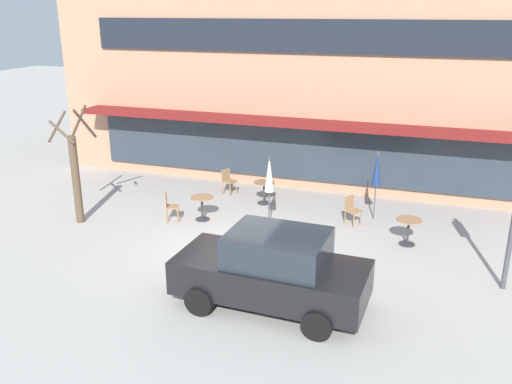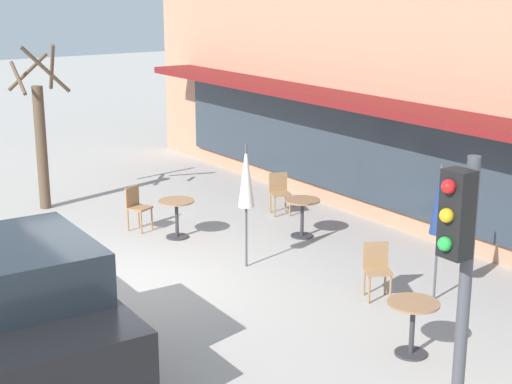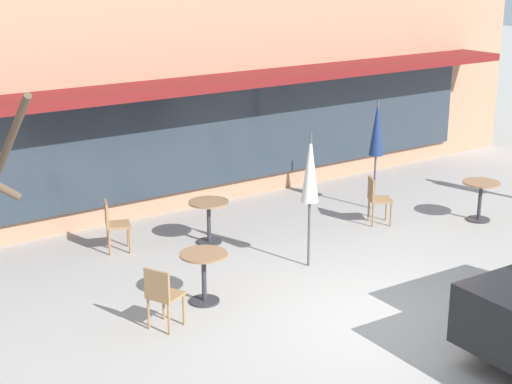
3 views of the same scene
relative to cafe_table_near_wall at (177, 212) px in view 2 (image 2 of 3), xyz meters
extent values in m
plane|color=#ADA8A0|center=(1.82, -2.04, -0.52)|extent=(80.00, 80.00, 0.00)
cube|color=maroon|center=(1.82, 3.41, 2.03)|extent=(16.17, 1.10, 0.16)
cube|color=#2D3842|center=(1.82, 3.90, 0.83)|extent=(15.22, 0.10, 1.90)
cylinder|color=#333338|center=(0.00, 0.00, -0.50)|extent=(0.44, 0.44, 0.03)
cylinder|color=#333338|center=(0.00, 0.00, -0.14)|extent=(0.07, 0.07, 0.70)
cylinder|color=#99704C|center=(0.00, 0.00, 0.23)|extent=(0.70, 0.70, 0.03)
cylinder|color=#333338|center=(6.19, 0.14, -0.50)|extent=(0.44, 0.44, 0.03)
cylinder|color=#333338|center=(6.19, 0.14, -0.14)|extent=(0.07, 0.07, 0.70)
cylinder|color=#99704C|center=(6.19, 0.14, 0.23)|extent=(0.70, 0.70, 0.03)
cylinder|color=#333338|center=(1.35, 2.05, -0.50)|extent=(0.44, 0.44, 0.03)
cylinder|color=#333338|center=(1.35, 2.05, -0.14)|extent=(0.07, 0.07, 0.70)
cylinder|color=#99704C|center=(1.35, 2.05, 0.23)|extent=(0.70, 0.70, 0.03)
cylinder|color=#4C4C51|center=(5.05, 1.82, 0.58)|extent=(0.04, 0.04, 2.20)
cone|color=navy|center=(5.05, 1.82, 1.13)|extent=(0.28, 0.28, 1.10)
cylinder|color=#4C4C51|center=(2.11, 0.22, 0.58)|extent=(0.04, 0.04, 2.20)
cone|color=silver|center=(2.11, 0.22, 1.13)|extent=(0.28, 0.28, 1.10)
cylinder|color=#9E754C|center=(-0.76, -0.16, -0.29)|extent=(0.04, 0.04, 0.45)
cylinder|color=#9E754C|center=(-0.61, -0.47, -0.29)|extent=(0.04, 0.04, 0.45)
cylinder|color=#9E754C|center=(-1.06, -0.30, -0.29)|extent=(0.04, 0.04, 0.45)
cylinder|color=#9E754C|center=(-0.92, -0.61, -0.29)|extent=(0.04, 0.04, 0.45)
cube|color=#9E754C|center=(-0.84, -0.39, -0.05)|extent=(0.53, 0.53, 0.04)
cube|color=#9E754C|center=(-1.00, -0.46, 0.17)|extent=(0.20, 0.38, 0.40)
cylinder|color=#9E754C|center=(0.10, 2.70, -0.29)|extent=(0.04, 0.04, 0.45)
cylinder|color=#9E754C|center=(-0.02, 2.38, -0.29)|extent=(0.04, 0.04, 0.45)
cylinder|color=#9E754C|center=(-0.22, 2.82, -0.29)|extent=(0.04, 0.04, 0.45)
cylinder|color=#9E754C|center=(-0.34, 2.50, -0.29)|extent=(0.04, 0.04, 0.45)
cube|color=#9E754C|center=(-0.12, 2.60, -0.05)|extent=(0.51, 0.51, 0.04)
cube|color=#9E754C|center=(-0.29, 2.66, 0.17)|extent=(0.18, 0.39, 0.40)
cylinder|color=#9E754C|center=(4.75, 1.16, -0.29)|extent=(0.04, 0.04, 0.45)
cylinder|color=#9E754C|center=(4.58, 0.86, -0.29)|extent=(0.04, 0.04, 0.45)
cylinder|color=#9E754C|center=(4.45, 1.32, -0.29)|extent=(0.04, 0.04, 0.45)
cylinder|color=#9E754C|center=(4.29, 1.03, -0.29)|extent=(0.04, 0.04, 0.45)
cube|color=#9E754C|center=(4.52, 1.09, -0.05)|extent=(0.55, 0.55, 0.04)
cube|color=#9E754C|center=(4.36, 1.18, 0.17)|extent=(0.23, 0.37, 0.40)
cube|color=black|center=(3.57, -4.22, 0.18)|extent=(4.26, 1.94, 0.76)
cube|color=#232B33|center=(3.72, -4.22, 0.90)|extent=(2.15, 1.67, 0.68)
cylinder|color=black|center=(2.30, -3.27, -0.20)|extent=(0.65, 0.24, 0.64)
cylinder|color=black|center=(4.90, -3.37, -0.20)|extent=(0.65, 0.24, 0.64)
cylinder|color=brown|center=(-3.51, -1.39, 0.84)|extent=(0.24, 0.24, 2.71)
cylinder|color=brown|center=(-3.01, -1.35, 2.59)|extent=(0.16, 1.06, 1.04)
cylinder|color=brown|center=(-3.44, -1.05, 2.59)|extent=(0.75, 0.23, 1.02)
cylinder|color=brown|center=(-3.96, -1.41, 2.46)|extent=(0.13, 0.95, 0.79)
cylinder|color=brown|center=(-3.51, -1.78, 2.40)|extent=(0.83, 0.09, 0.66)
cylinder|color=#47474C|center=(8.53, -1.70, 1.18)|extent=(0.12, 0.12, 3.40)
cube|color=black|center=(8.53, -1.88, 2.38)|extent=(0.26, 0.20, 0.80)
sphere|color=red|center=(8.53, -2.01, 2.65)|extent=(0.13, 0.13, 0.13)
sphere|color=gold|center=(8.53, -2.01, 2.39)|extent=(0.13, 0.13, 0.13)
sphere|color=green|center=(8.53, -2.01, 2.13)|extent=(0.13, 0.13, 0.13)
camera|label=1|loc=(6.72, -14.37, 5.76)|focal=38.00mm
camera|label=2|loc=(12.94, -7.08, 4.36)|focal=55.00mm
camera|label=3|loc=(-5.39, -9.00, 4.34)|focal=55.00mm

